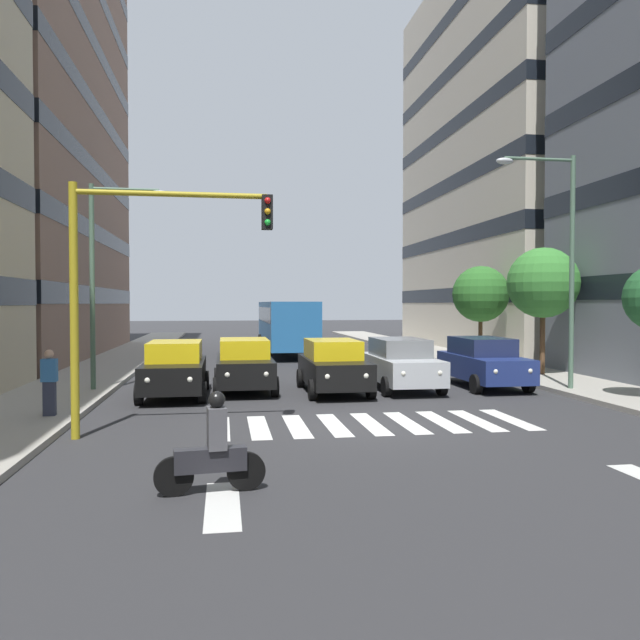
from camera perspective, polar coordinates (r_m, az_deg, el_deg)
ground_plane at (r=15.13m, az=4.70°, el=-9.57°), size 180.00×180.00×0.00m
building_left_block_0 at (r=41.57m, az=18.08°, el=13.97°), size 9.38×19.50×23.81m
building_right_block_0 at (r=38.76m, az=-27.17°, el=19.63°), size 9.38×21.84×30.10m
crosswalk_markings at (r=15.13m, az=4.70°, el=-9.56°), size 7.65×2.80×0.01m
lane_arrow_1 at (r=9.38m, az=-9.03°, el=-16.56°), size 0.50×2.20×0.01m
car_0 at (r=22.11m, az=14.89°, el=-3.77°), size 2.02×4.44×1.72m
car_1 at (r=20.99m, az=7.49°, el=-4.01°), size 2.02×4.44×1.72m
car_2 at (r=20.09m, az=1.24°, el=-4.25°), size 2.02×4.44×1.72m
car_3 at (r=20.67m, az=-7.04°, el=-4.10°), size 2.02×4.44×1.72m
car_4 at (r=19.77m, az=-13.31°, el=-4.38°), size 2.02×4.44×1.72m
bus_behind_traffic at (r=35.10m, az=-3.17°, el=-0.17°), size 2.78×10.50×3.00m
motorcycle_with_rider at (r=9.77m, az=-9.94°, el=-11.92°), size 1.70×0.39×1.57m
traffic_light_gantry at (r=13.94m, az=-16.91°, el=4.71°), size 4.34×0.36×5.50m
street_lamp_left at (r=21.41m, az=21.41°, el=6.24°), size 2.71×0.28×7.53m
street_lamp_right at (r=20.99m, az=-19.32°, el=4.91°), size 2.47×0.28×6.59m
street_tree_1 at (r=25.39m, az=19.99°, el=3.24°), size 2.74×2.74×4.94m
street_tree_2 at (r=30.53m, az=14.68°, el=2.33°), size 2.70×2.70×4.57m
pedestrian_waiting at (r=16.59m, az=-23.82°, el=-5.22°), size 0.36×0.24×1.63m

